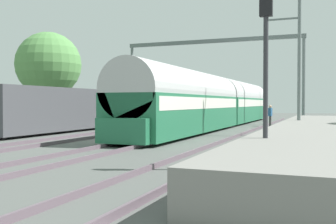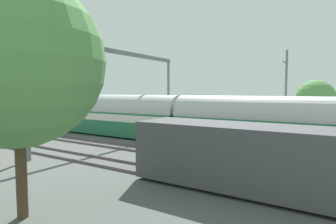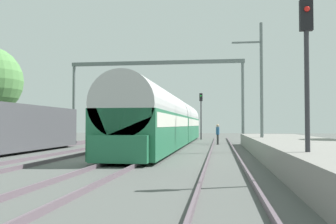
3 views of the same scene
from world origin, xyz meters
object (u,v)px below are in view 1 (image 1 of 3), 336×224
at_px(person_crossing, 270,114).
at_px(catenary_gantry, 211,60).
at_px(railway_signal_far, 265,89).
at_px(railway_signal_near, 266,52).
at_px(freight_car, 60,109).
at_px(passenger_train, 219,102).

relative_size(person_crossing, catenary_gantry, 0.10).
distance_m(person_crossing, railway_signal_far, 11.29).
distance_m(person_crossing, railway_signal_near, 21.51).
bearing_deg(freight_car, railway_signal_far, 64.73).
xyz_separation_m(passenger_train, railway_signal_near, (6.46, -19.83, 1.39)).
bearing_deg(catenary_gantry, person_crossing, -31.57).
bearing_deg(railway_signal_far, passenger_train, -98.89).
height_order(freight_car, railway_signal_near, railway_signal_near).
distance_m(passenger_train, railway_signal_far, 12.49).
bearing_deg(passenger_train, catenary_gantry, 112.52).
bearing_deg(railway_signal_near, freight_car, 145.04).
height_order(passenger_train, railway_signal_near, railway_signal_near).
height_order(railway_signal_near, railway_signal_far, same).
distance_m(passenger_train, railway_signal_near, 20.90).
bearing_deg(freight_car, railway_signal_near, -34.96).
bearing_deg(railway_signal_near, person_crossing, 97.05).
distance_m(passenger_train, catenary_gantry, 6.73).
bearing_deg(freight_car, passenger_train, 48.63).
bearing_deg(person_crossing, railway_signal_near, 15.56).
height_order(passenger_train, person_crossing, passenger_train).
height_order(railway_signal_far, catenary_gantry, catenary_gantry).
height_order(passenger_train, freight_car, passenger_train).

